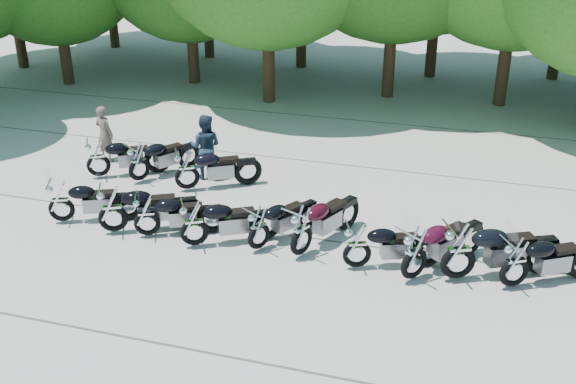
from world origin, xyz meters
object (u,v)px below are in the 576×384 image
(motorcycle_0, at_px, (60,200))
(motorcycle_4, at_px, (259,227))
(rider_1, at_px, (206,147))
(motorcycle_7, at_px, (415,252))
(motorcycle_9, at_px, (516,261))
(motorcycle_5, at_px, (301,229))
(rider_0, at_px, (105,134))
(motorcycle_12, at_px, (187,169))
(motorcycle_8, at_px, (459,250))
(motorcycle_11, at_px, (139,161))
(motorcycle_6, at_px, (357,245))
(motorcycle_1, at_px, (112,208))
(motorcycle_2, at_px, (146,214))
(motorcycle_3, at_px, (194,222))
(motorcycle_10, at_px, (98,157))

(motorcycle_0, distance_m, motorcycle_4, 4.92)
(rider_1, bearing_deg, motorcycle_7, 141.70)
(motorcycle_9, bearing_deg, motorcycle_5, 58.59)
(motorcycle_5, relative_size, motorcycle_9, 1.06)
(rider_0, bearing_deg, motorcycle_5, 167.11)
(motorcycle_4, bearing_deg, motorcycle_12, -10.63)
(motorcycle_8, distance_m, motorcycle_11, 8.97)
(motorcycle_9, xyz_separation_m, rider_1, (-8.03, 3.45, 0.28))
(motorcycle_4, relative_size, rider_0, 1.26)
(motorcycle_7, distance_m, motorcycle_9, 1.97)
(motorcycle_6, relative_size, motorcycle_9, 0.94)
(motorcycle_4, bearing_deg, motorcycle_9, -149.75)
(motorcycle_0, bearing_deg, motorcycle_1, -118.06)
(motorcycle_9, distance_m, motorcycle_11, 10.01)
(motorcycle_1, bearing_deg, motorcycle_2, -112.28)
(motorcycle_5, bearing_deg, motorcycle_12, -8.95)
(motorcycle_0, xyz_separation_m, motorcycle_3, (3.50, -0.20, 0.03))
(motorcycle_11, bearing_deg, rider_0, -1.03)
(motorcycle_12, bearing_deg, motorcycle_3, 175.61)
(motorcycle_12, bearing_deg, rider_0, 36.17)
(motorcycle_3, bearing_deg, motorcycle_7, -120.01)
(motorcycle_1, relative_size, motorcycle_12, 1.04)
(motorcycle_10, bearing_deg, motorcycle_8, -135.78)
(motorcycle_6, relative_size, motorcycle_12, 0.93)
(motorcycle_1, xyz_separation_m, motorcycle_5, (4.43, 0.20, 0.00))
(motorcycle_5, xyz_separation_m, motorcycle_12, (-3.77, 2.45, -0.03))
(motorcycle_5, distance_m, motorcycle_10, 6.93)
(motorcycle_3, relative_size, motorcycle_12, 0.98)
(motorcycle_2, xyz_separation_m, motorcycle_10, (-2.84, 2.69, 0.04))
(motorcycle_4, bearing_deg, rider_1, -21.55)
(motorcycle_8, bearing_deg, motorcycle_5, 63.19)
(motorcycle_11, distance_m, rider_0, 2.01)
(motorcycle_6, bearing_deg, motorcycle_1, 68.73)
(motorcycle_0, distance_m, motorcycle_7, 8.34)
(rider_0, relative_size, rider_1, 0.92)
(motorcycle_8, bearing_deg, motorcycle_10, 49.28)
(motorcycle_6, height_order, motorcycle_7, motorcycle_7)
(motorcycle_6, relative_size, rider_0, 1.26)
(motorcycle_1, bearing_deg, motorcycle_8, -115.67)
(motorcycle_8, relative_size, motorcycle_9, 1.15)
(motorcycle_5, xyz_separation_m, motorcycle_8, (3.31, -0.06, 0.06))
(motorcycle_4, distance_m, motorcycle_6, 2.23)
(motorcycle_9, height_order, rider_0, rider_0)
(motorcycle_1, bearing_deg, motorcycle_4, -113.42)
(motorcycle_8, xyz_separation_m, motorcycle_11, (-8.56, 2.68, -0.11))
(motorcycle_11, xyz_separation_m, rider_1, (1.62, 0.80, 0.29))
(motorcycle_8, height_order, motorcycle_10, motorcycle_8)
(motorcycle_0, xyz_separation_m, motorcycle_12, (2.12, 2.53, 0.04))
(motorcycle_4, xyz_separation_m, motorcycle_6, (2.23, -0.18, 0.00))
(motorcycle_12, bearing_deg, motorcycle_1, 134.53)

